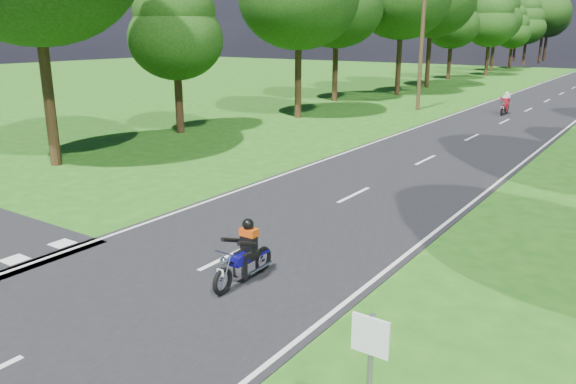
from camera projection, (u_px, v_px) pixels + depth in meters
The scene contains 7 objects.
ground at pixel (164, 288), 11.19m from camera, with size 160.00×160.00×0.00m, color #1B5814.
main_road at pixel (574, 88), 50.76m from camera, with size 7.00×140.00×0.02m, color black.
road_markings at pixel (568, 89), 49.35m from camera, with size 7.40×140.00×0.01m.
telegraph_pole at pixel (422, 45), 35.50m from camera, with size 1.20×0.26×8.00m.
road_sign at pixel (370, 368), 6.22m from camera, with size 0.45×0.07×2.00m.
rider_near_blue at pixel (243, 252), 11.24m from camera, with size 0.53×1.59×1.32m, color #0F0B7B, non-canonical shape.
rider_far_red at pixel (505, 103), 34.25m from camera, with size 0.55×1.65×1.37m, color #B80E11, non-canonical shape.
Camera 1 is at (7.84, -7.01, 4.94)m, focal length 35.00 mm.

